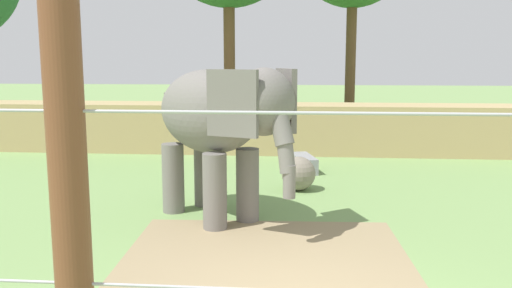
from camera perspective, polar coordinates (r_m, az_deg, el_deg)
The scene contains 6 objects.
dirt_patch at distance 9.05m, azimuth 1.09°, elevation -11.45°, with size 4.63×3.42×0.01m, color #937F5B.
embankment_wall at distance 18.33m, azimuth 4.75°, elevation 1.69°, with size 36.00×1.80×1.65m, color tan.
elephant at distance 10.40m, azimuth -4.10°, elevation 2.62°, with size 3.42×3.41×3.03m.
enrichment_ball at distance 13.04m, azimuth 4.57°, elevation -3.16°, with size 0.83×0.83×0.83m, color gray.
cable_fence at distance 3.21m, azimuth 4.37°, elevation -11.35°, with size 8.52×0.23×4.11m.
feed_trough at distance 15.33m, azimuth 5.11°, elevation -2.07°, with size 0.82×1.48×0.44m.
Camera 1 is at (0.04, -6.35, 3.18)m, focal length 37.43 mm.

